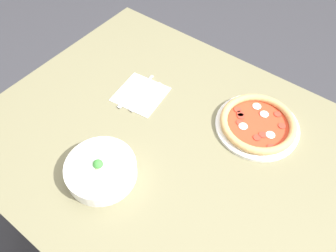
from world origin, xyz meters
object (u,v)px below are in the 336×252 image
object	(u,v)px
pizza	(258,124)
fork	(146,96)
knife	(138,90)
bowl	(101,169)

from	to	relation	value
pizza	fork	bearing A→B (deg)	17.46
pizza	knife	xyz separation A→B (m)	(0.45, 0.12, -0.01)
bowl	fork	world-z (taller)	bowl
pizza	bowl	world-z (taller)	bowl
pizza	bowl	size ratio (longest dim) A/B	1.31
pizza	knife	distance (m)	0.46
fork	bowl	bearing A→B (deg)	15.15
fork	pizza	bearing A→B (deg)	105.97
bowl	fork	xyz separation A→B (m)	(0.10, -0.34, -0.03)
knife	bowl	bearing A→B (deg)	21.74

